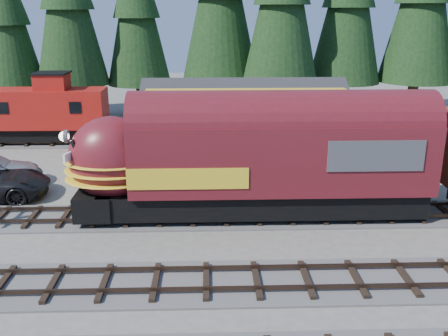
{
  "coord_description": "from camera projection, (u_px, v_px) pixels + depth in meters",
  "views": [
    {
      "loc": [
        -2.27,
        -17.68,
        9.36
      ],
      "look_at": [
        -1.57,
        4.0,
        2.43
      ],
      "focal_mm": 40.0,
      "sensor_mm": 36.0,
      "label": 1
    }
  ],
  "objects": [
    {
      "name": "ground",
      "position": [
        267.0,
        257.0,
        19.75
      ],
      "size": [
        120.0,
        120.0,
        0.0
      ],
      "primitive_type": "plane",
      "color": "#6B665B",
      "rests_on": "ground"
    },
    {
      "name": "track_spur",
      "position": [
        103.0,
        142.0,
        36.56
      ],
      "size": [
        32.0,
        3.2,
        0.33
      ],
      "color": "#4C4947",
      "rests_on": "ground"
    },
    {
      "name": "depot",
      "position": [
        247.0,
        125.0,
        28.85
      ],
      "size": [
        12.8,
        7.0,
        5.3
      ],
      "color": "gold",
      "rests_on": "ground"
    },
    {
      "name": "conifer_backdrop",
      "position": [
        345.0,
        1.0,
        40.27
      ],
      "size": [
        77.56,
        24.35,
        16.3
      ],
      "color": "black",
      "rests_on": "ground"
    },
    {
      "name": "locomotive",
      "position": [
        242.0,
        164.0,
        22.73
      ],
      "size": [
        16.67,
        3.31,
        4.53
      ],
      "color": "black",
      "rests_on": "ground"
    },
    {
      "name": "caboose",
      "position": [
        43.0,
        111.0,
        35.73
      ],
      "size": [
        9.04,
        2.62,
        4.7
      ],
      "color": "black",
      "rests_on": "ground"
    }
  ]
}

